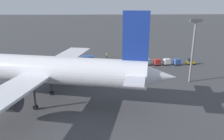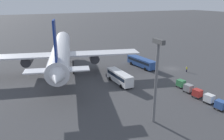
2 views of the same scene
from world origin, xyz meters
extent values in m
plane|color=#424244|center=(0.00, 0.00, 0.00)|extent=(600.00, 600.00, 0.00)
cylinder|color=silver|center=(11.12, 33.48, 6.86)|extent=(45.13, 15.84, 5.28)
cone|color=silver|center=(34.35, 27.81, 6.86)|extent=(6.83, 6.25, 5.01)
cone|color=silver|center=(-12.35, 39.21, 6.86)|extent=(7.79, 6.24, 4.75)
cube|color=silver|center=(12.02, 46.67, 6.20)|extent=(10.63, 21.58, 0.44)
cube|color=silver|center=(5.84, 21.36, 6.20)|extent=(10.63, 21.58, 0.44)
cube|color=navy|center=(-8.62, 38.30, 13.72)|extent=(4.47, 1.42, 8.45)
cube|color=silver|center=(-9.06, 38.41, 7.39)|extent=(6.33, 14.08, 0.28)
cylinder|color=#38383D|center=(12.60, 43.32, 4.53)|extent=(5.95, 4.11, 2.90)
cylinder|color=#38383D|center=(7.90, 24.06, 4.53)|extent=(5.95, 4.11, 2.90)
cylinder|color=#38383D|center=(26.48, 29.73, 2.11)|extent=(0.50, 0.50, 4.22)
cylinder|color=black|center=(26.48, 29.73, 0.45)|extent=(0.99, 0.70, 0.90)
cylinder|color=#38383D|center=(9.74, 37.35, 2.11)|extent=(0.50, 0.50, 4.22)
cylinder|color=black|center=(9.74, 37.35, 0.45)|extent=(0.99, 0.70, 0.90)
cylinder|color=#38383D|center=(8.12, 30.68, 2.11)|extent=(0.50, 0.50, 4.22)
cylinder|color=black|center=(8.12, 30.68, 0.45)|extent=(0.99, 0.70, 0.90)
cube|color=#2D5199|center=(5.79, 7.96, 1.74)|extent=(12.38, 4.46, 2.58)
cube|color=#192333|center=(5.79, 7.96, 2.19)|extent=(11.42, 4.37, 0.83)
cylinder|color=black|center=(9.32, 9.95, 0.50)|extent=(1.03, 0.43, 1.00)
cylinder|color=black|center=(9.71, 6.96, 0.50)|extent=(1.03, 0.43, 1.00)
cylinder|color=black|center=(1.88, 8.96, 0.50)|extent=(1.03, 0.43, 1.00)
cylinder|color=black|center=(2.27, 5.98, 0.50)|extent=(1.03, 0.43, 1.00)
cube|color=white|center=(-4.71, 21.27, 1.84)|extent=(10.54, 3.11, 2.77)
cube|color=#192333|center=(-4.71, 21.27, 2.32)|extent=(9.71, 3.11, 0.89)
cylinder|color=black|center=(-1.55, 22.79, 0.50)|extent=(1.01, 0.35, 1.00)
cylinder|color=black|center=(-1.42, 20.07, 0.50)|extent=(1.01, 0.35, 1.00)
cylinder|color=black|center=(-8.01, 22.47, 0.50)|extent=(1.01, 0.35, 1.00)
cylinder|color=black|center=(-7.88, 19.75, 0.50)|extent=(1.01, 0.35, 1.00)
cylinder|color=#1E1E2D|center=(-4.64, -2.30, 0.42)|extent=(0.32, 0.32, 0.85)
cylinder|color=yellow|center=(-4.64, -2.30, 1.18)|extent=(0.38, 0.38, 0.65)
sphere|color=tan|center=(-4.64, -2.30, 1.62)|extent=(0.24, 0.24, 0.24)
cube|color=#38383D|center=(-26.79, 8.94, 0.41)|extent=(2.24, 1.98, 0.10)
cube|color=#33569E|center=(-26.79, 8.94, 1.26)|extent=(2.13, 1.88, 1.60)
cylinder|color=black|center=(-26.14, 9.69, 0.18)|extent=(0.37, 0.18, 0.36)
cylinder|color=black|center=(-25.94, 8.43, 0.18)|extent=(0.37, 0.18, 0.36)
cylinder|color=black|center=(-27.64, 9.45, 0.18)|extent=(0.37, 0.18, 0.36)
cube|color=#38383D|center=(-23.59, 8.64, 0.41)|extent=(2.24, 1.98, 0.10)
cube|color=silver|center=(-23.59, 8.64, 1.26)|extent=(2.13, 1.88, 1.60)
cylinder|color=black|center=(-22.95, 9.39, 0.18)|extent=(0.37, 0.18, 0.36)
cylinder|color=black|center=(-22.74, 8.12, 0.18)|extent=(0.37, 0.18, 0.36)
cylinder|color=black|center=(-24.45, 9.15, 0.18)|extent=(0.37, 0.18, 0.36)
cylinder|color=black|center=(-24.24, 7.88, 0.18)|extent=(0.37, 0.18, 0.36)
cube|color=#38383D|center=(-20.40, 8.88, 0.41)|extent=(2.24, 1.98, 0.10)
cube|color=#B72D28|center=(-20.40, 8.88, 1.26)|extent=(2.13, 1.88, 1.60)
cylinder|color=black|center=(-19.75, 9.63, 0.18)|extent=(0.37, 0.18, 0.36)
cylinder|color=black|center=(-19.55, 8.37, 0.18)|extent=(0.37, 0.18, 0.36)
cylinder|color=black|center=(-21.25, 9.39, 0.18)|extent=(0.37, 0.18, 0.36)
cylinder|color=black|center=(-21.05, 8.13, 0.18)|extent=(0.37, 0.18, 0.36)
cube|color=#38383D|center=(-17.20, 8.62, 0.41)|extent=(2.24, 1.98, 0.10)
cube|color=gray|center=(-17.20, 8.62, 1.26)|extent=(2.13, 1.88, 1.60)
cylinder|color=black|center=(-16.55, 9.37, 0.18)|extent=(0.37, 0.18, 0.36)
cylinder|color=black|center=(-16.35, 8.11, 0.18)|extent=(0.37, 0.18, 0.36)
cylinder|color=black|center=(-18.05, 9.13, 0.18)|extent=(0.37, 0.18, 0.36)
cylinder|color=black|center=(-17.85, 7.87, 0.18)|extent=(0.37, 0.18, 0.36)
cube|color=#38383D|center=(-14.00, 8.19, 0.41)|extent=(2.24, 1.98, 0.10)
cube|color=#38844C|center=(-14.00, 8.19, 1.26)|extent=(2.13, 1.88, 1.60)
cylinder|color=black|center=(-13.35, 8.95, 0.18)|extent=(0.37, 0.18, 0.36)
cylinder|color=black|center=(-13.15, 7.68, 0.18)|extent=(0.37, 0.18, 0.36)
cylinder|color=black|center=(-14.85, 8.71, 0.18)|extent=(0.37, 0.18, 0.36)
cylinder|color=black|center=(-14.65, 7.44, 0.18)|extent=(0.37, 0.18, 0.36)
cylinder|color=slate|center=(-24.89, 24.07, 7.40)|extent=(0.50, 0.50, 14.80)
cube|color=#4C4C4C|center=(-24.89, 24.07, 15.20)|extent=(2.80, 0.70, 0.80)
camera|label=1|loc=(-2.78, 74.95, 19.20)|focal=35.00mm
camera|label=2|loc=(-54.55, 45.95, 21.99)|focal=35.00mm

